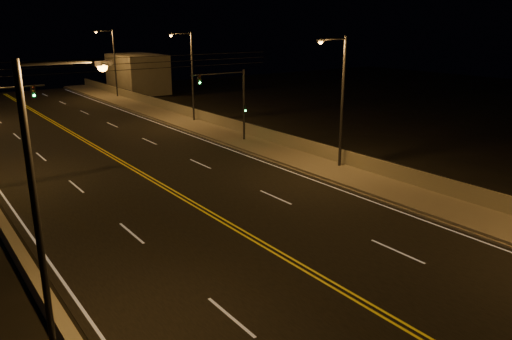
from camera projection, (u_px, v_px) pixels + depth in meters
road at (205, 211)px, 27.49m from camera, size 18.00×120.00×0.02m
sidewalk at (345, 175)px, 33.50m from camera, size 3.60×120.00×0.30m
curb at (324, 181)px, 32.48m from camera, size 0.14×120.00×0.15m
parapet_wall at (362, 162)px, 34.24m from camera, size 0.30×120.00×1.00m
jersey_barrier at (16, 249)px, 22.00m from camera, size 0.45×120.00×0.73m
distant_building_right at (138, 74)px, 73.34m from camera, size 6.00×10.00×5.57m
parapet_rail at (363, 154)px, 34.09m from camera, size 0.06×120.00×0.06m
lane_markings at (206, 211)px, 27.43m from camera, size 17.32×116.00×0.00m
streetlight_1 at (340, 95)px, 33.65m from camera, size 2.55×0.28×9.12m
streetlight_2 at (190, 72)px, 50.07m from camera, size 2.55×0.28×9.12m
streetlight_3 at (113, 59)px, 66.88m from camera, size 2.55×0.28×9.12m
streetlight_4 at (45, 200)px, 13.76m from camera, size 2.55×0.28×9.12m
traffic_signal_right at (234, 98)px, 41.53m from camera, size 5.11×0.31×6.24m
overhead_wires at (129, 64)px, 32.79m from camera, size 22.00×0.03×0.83m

